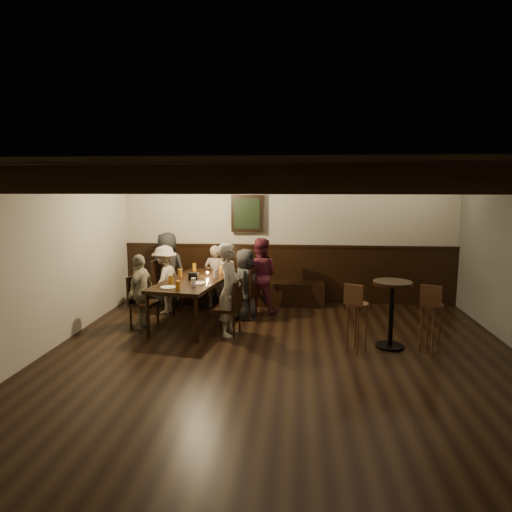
# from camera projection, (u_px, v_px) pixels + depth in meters

# --- Properties ---
(room) EXTENTS (7.00, 7.00, 7.00)m
(room) POSITION_uv_depth(u_px,v_px,m) (270.00, 258.00, 7.73)
(room) COLOR black
(room) RESTS_ON ground
(dining_table) EXTENTS (1.19, 2.10, 0.75)m
(dining_table) POSITION_uv_depth(u_px,v_px,m) (195.00, 283.00, 7.57)
(dining_table) COLOR black
(dining_table) RESTS_ON floor
(chair_left_near) EXTENTS (0.51, 0.51, 0.97)m
(chair_left_near) POSITION_uv_depth(u_px,v_px,m) (167.00, 297.00, 8.23)
(chair_left_near) COLOR black
(chair_left_near) RESTS_ON floor
(chair_left_far) EXTENTS (0.44, 0.44, 0.85)m
(chair_left_far) POSITION_uv_depth(u_px,v_px,m) (143.00, 312.00, 7.37)
(chair_left_far) COLOR black
(chair_left_far) RESTS_ON floor
(chair_right_near) EXTENTS (0.46, 0.46, 0.88)m
(chair_right_near) POSITION_uv_depth(u_px,v_px,m) (244.00, 303.00, 7.89)
(chair_right_near) COLOR black
(chair_right_near) RESTS_ON floor
(chair_right_far) EXTENTS (0.45, 0.45, 0.86)m
(chair_right_far) POSITION_uv_depth(u_px,v_px,m) (228.00, 318.00, 7.03)
(chair_right_far) COLOR black
(chair_right_far) RESTS_ON floor
(person_bench_left) EXTENTS (0.75, 0.55, 1.42)m
(person_bench_left) POSITION_uv_depth(u_px,v_px,m) (168.00, 269.00, 8.64)
(person_bench_left) COLOR #232425
(person_bench_left) RESTS_ON floor
(person_bench_centre) EXTENTS (0.47, 0.35, 1.18)m
(person_bench_centre) POSITION_uv_depth(u_px,v_px,m) (215.00, 276.00, 8.59)
(person_bench_centre) COLOR gray
(person_bench_centre) RESTS_ON floor
(person_bench_right) EXTENTS (0.73, 0.61, 1.36)m
(person_bench_right) POSITION_uv_depth(u_px,v_px,m) (260.00, 275.00, 8.22)
(person_bench_right) COLOR maroon
(person_bench_right) RESTS_ON floor
(person_left_near) EXTENTS (0.57, 0.85, 1.23)m
(person_left_near) POSITION_uv_depth(u_px,v_px,m) (165.00, 279.00, 8.19)
(person_left_near) COLOR #AAA390
(person_left_near) RESTS_ON floor
(person_left_far) EXTENTS (0.40, 0.74, 1.20)m
(person_left_far) POSITION_uv_depth(u_px,v_px,m) (141.00, 291.00, 7.33)
(person_left_far) COLOR #A09B80
(person_left_far) RESTS_ON floor
(person_right_near) EXTENTS (0.47, 0.65, 1.22)m
(person_right_near) POSITION_uv_depth(u_px,v_px,m) (245.00, 284.00, 7.83)
(person_right_near) COLOR #28292B
(person_right_near) RESTS_ON floor
(person_right_far) EXTENTS (0.42, 0.57, 1.43)m
(person_right_far) POSITION_uv_depth(u_px,v_px,m) (230.00, 290.00, 6.95)
(person_right_far) COLOR #A69F8C
(person_right_far) RESTS_ON floor
(pint_a) EXTENTS (0.07, 0.07, 0.14)m
(pint_a) POSITION_uv_depth(u_px,v_px,m) (194.00, 267.00, 8.29)
(pint_a) COLOR #BF7219
(pint_a) RESTS_ON dining_table
(pint_b) EXTENTS (0.07, 0.07, 0.14)m
(pint_b) POSITION_uv_depth(u_px,v_px,m) (221.00, 269.00, 8.11)
(pint_b) COLOR #BF7219
(pint_b) RESTS_ON dining_table
(pint_c) EXTENTS (0.07, 0.07, 0.14)m
(pint_c) POSITION_uv_depth(u_px,v_px,m) (180.00, 273.00, 7.72)
(pint_c) COLOR #BF7219
(pint_c) RESTS_ON dining_table
(pint_d) EXTENTS (0.07, 0.07, 0.14)m
(pint_d) POSITION_uv_depth(u_px,v_px,m) (216.00, 274.00, 7.67)
(pint_d) COLOR silver
(pint_d) RESTS_ON dining_table
(pint_e) EXTENTS (0.07, 0.07, 0.14)m
(pint_e) POSITION_uv_depth(u_px,v_px,m) (171.00, 280.00, 7.17)
(pint_e) COLOR #BF7219
(pint_e) RESTS_ON dining_table
(pint_f) EXTENTS (0.07, 0.07, 0.14)m
(pint_f) POSITION_uv_depth(u_px,v_px,m) (193.00, 282.00, 6.97)
(pint_f) COLOR silver
(pint_f) RESTS_ON dining_table
(pint_g) EXTENTS (0.07, 0.07, 0.14)m
(pint_g) POSITION_uv_depth(u_px,v_px,m) (178.00, 285.00, 6.77)
(pint_g) COLOR #BF7219
(pint_g) RESTS_ON dining_table
(plate_near) EXTENTS (0.24, 0.24, 0.01)m
(plate_near) POSITION_uv_depth(u_px,v_px,m) (168.00, 287.00, 6.92)
(plate_near) COLOR white
(plate_near) RESTS_ON dining_table
(plate_far) EXTENTS (0.24, 0.24, 0.01)m
(plate_far) POSITION_uv_depth(u_px,v_px,m) (198.00, 283.00, 7.23)
(plate_far) COLOR white
(plate_far) RESTS_ON dining_table
(condiment_caddy) EXTENTS (0.15, 0.10, 0.12)m
(condiment_caddy) POSITION_uv_depth(u_px,v_px,m) (193.00, 276.00, 7.50)
(condiment_caddy) COLOR black
(condiment_caddy) RESTS_ON dining_table
(candle) EXTENTS (0.05, 0.05, 0.05)m
(candle) POSITION_uv_depth(u_px,v_px,m) (208.00, 275.00, 7.81)
(candle) COLOR beige
(candle) RESTS_ON dining_table
(high_top_table) EXTENTS (0.54, 0.54, 0.96)m
(high_top_table) POSITION_uv_depth(u_px,v_px,m) (392.00, 304.00, 6.40)
(high_top_table) COLOR black
(high_top_table) RESTS_ON floor
(bar_stool_left) EXTENTS (0.35, 0.36, 0.98)m
(bar_stool_left) POSITION_uv_depth(u_px,v_px,m) (357.00, 326.00, 6.29)
(bar_stool_left) COLOR #3D2113
(bar_stool_left) RESTS_ON floor
(bar_stool_right) EXTENTS (0.34, 0.35, 0.98)m
(bar_stool_right) POSITION_uv_depth(u_px,v_px,m) (430.00, 327.00, 6.25)
(bar_stool_right) COLOR #3D2113
(bar_stool_right) RESTS_ON floor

